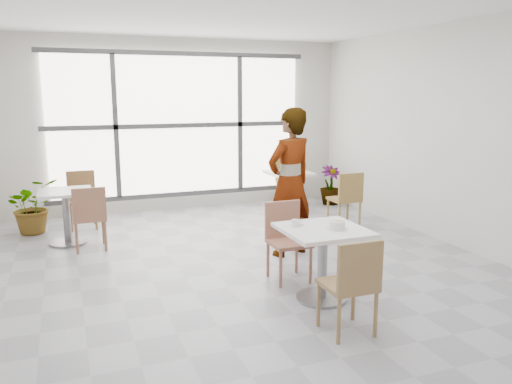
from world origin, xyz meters
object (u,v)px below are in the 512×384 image
object	(u,v)px
bg_chair_right_near	(347,196)
coffee_cup	(296,223)
main_table	(323,250)
plant_right	(331,185)
chair_far	(286,235)
bg_chair_left_near	(90,214)
person	(290,183)
bg_chair_left_far	(82,195)
bg_table_left	(66,209)
bg_chair_right_far	(288,177)
oatmeal_bowl	(337,225)
chair_near	(353,281)
plant_left	(33,206)
bg_table_right	(289,187)

from	to	relation	value
bg_chair_right_near	coffee_cup	bearing A→B (deg)	48.84
main_table	plant_right	world-z (taller)	main_table
chair_far	bg_chair_left_near	bearing A→B (deg)	137.52
person	plant_right	bearing A→B (deg)	-147.49
bg_chair_left_far	coffee_cup	bearing A→B (deg)	-62.58
chair_far	bg_chair_left_far	xyz separation A→B (m)	(-2.05, 3.17, 0.00)
bg_chair_left_far	bg_chair_right_near	size ratio (longest dim) A/B	1.00
coffee_cup	bg_table_left	xyz separation A→B (m)	(-2.16, 2.83, -0.29)
bg_chair_left_far	bg_chair_right_far	distance (m)	3.72
plant_right	person	bearing A→B (deg)	-128.74
oatmeal_bowl	bg_chair_left_far	xyz separation A→B (m)	(-2.25, 3.95, -0.29)
bg_chair_right_near	plant_right	xyz separation A→B (m)	(0.59, 1.56, -0.14)
chair_near	plant_left	xyz separation A→B (m)	(-2.71, 4.55, -0.09)
plant_right	bg_table_right	bearing A→B (deg)	-155.29
bg_chair_right_far	coffee_cup	bearing A→B (deg)	-113.52
chair_near	plant_right	xyz separation A→B (m)	(2.41, 4.71, -0.14)
main_table	plant_left	distance (m)	4.72
bg_chair_right_far	bg_table_right	bearing A→B (deg)	-113.86
chair_near	plant_right	size ratio (longest dim) A/B	1.20
plant_left	chair_near	bearing A→B (deg)	-59.20
bg_chair_right_near	bg_chair_right_far	xyz separation A→B (m)	(-0.13, 1.91, 0.00)
oatmeal_bowl	coffee_cup	size ratio (longest dim) A/B	1.32
bg_chair_left_near	coffee_cup	bearing A→B (deg)	128.41
chair_far	person	bearing A→B (deg)	62.98
bg_chair_right_near	bg_table_right	bearing A→B (deg)	-64.69
coffee_cup	chair_near	bearing A→B (deg)	-84.70
bg_table_right	bg_chair_left_near	size ratio (longest dim) A/B	0.86
bg_chair_left_near	bg_table_left	bearing A→B (deg)	-58.65
person	bg_chair_left_near	world-z (taller)	person
chair_far	bg_chair_left_far	distance (m)	3.78
person	plant_left	distance (m)	3.93
bg_chair_left_far	bg_chair_right_near	world-z (taller)	same
chair_near	coffee_cup	world-z (taller)	chair_near
bg_chair_left_near	plant_right	xyz separation A→B (m)	(4.37, 1.39, -0.14)
bg_chair_left_far	bg_table_right	bearing A→B (deg)	-7.69
chair_near	person	size ratio (longest dim) A/B	0.46
main_table	chair_far	bearing A→B (deg)	97.36
bg_chair_right_far	plant_right	world-z (taller)	bg_chair_right_far
bg_table_left	bg_table_right	xyz separation A→B (m)	(3.57, 0.42, 0.00)
plant_left	person	bearing A→B (deg)	-36.12
bg_table_right	plant_left	world-z (taller)	plant_left
coffee_cup	person	distance (m)	1.41
main_table	plant_right	xyz separation A→B (m)	(2.27, 3.92, -0.16)
oatmeal_bowl	bg_chair_left_far	bearing A→B (deg)	119.71
person	bg_chair_right_near	xyz separation A→B (m)	(1.38, 0.89, -0.45)
main_table	bg_table_left	distance (m)	3.83
main_table	bg_chair_right_far	xyz separation A→B (m)	(1.56, 4.26, -0.02)
bg_table_left	bg_table_right	distance (m)	3.59
chair_near	plant_left	world-z (taller)	chair_near
bg_table_right	bg_chair_right_near	bearing A→B (deg)	-64.69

